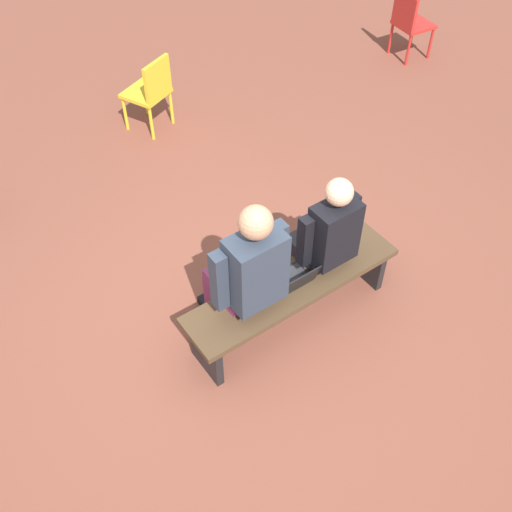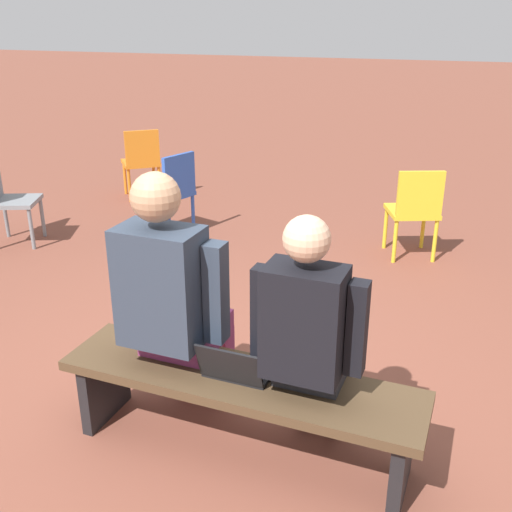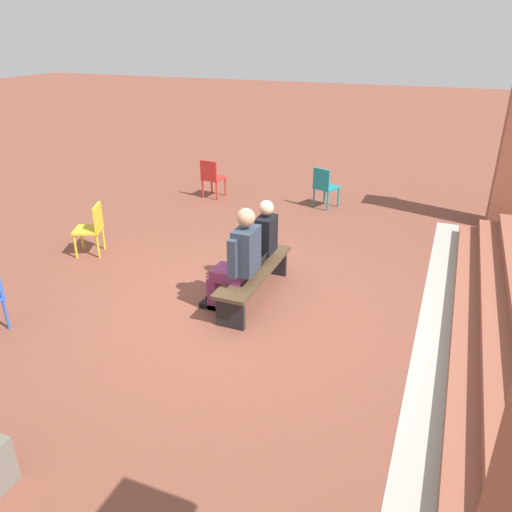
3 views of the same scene
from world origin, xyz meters
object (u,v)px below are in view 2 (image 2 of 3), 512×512
Objects in this scene: plastic_chair_near_bench_right at (142,159)px; plastic_chair_by_pillar at (6,195)px; bench at (239,393)px; person_adult at (174,301)px; laptop at (236,368)px; person_student at (310,336)px; plastic_chair_foreground at (415,208)px; plastic_chair_near_bench_left at (172,189)px.

plastic_chair_by_pillar is at bearing 78.47° from plastic_chair_near_bench_right.
plastic_chair_near_bench_right reaches higher than bench.
person_adult reaches higher than laptop.
bench is 2.14× the size of plastic_chair_by_pillar.
person_adult is 0.46m from laptop.
person_adult is at bearing -12.87° from laptop.
person_student reaches higher than bench.
laptop is 0.38× the size of plastic_chair_by_pillar.
laptop is at bearing 82.02° from plastic_chair_foreground.
laptop is 0.38× the size of plastic_chair_near_bench_right.
person_student is 1.57× the size of plastic_chair_near_bench_left.
person_student is 4.11× the size of laptop.
person_adult is 1.71× the size of plastic_chair_foreground.
plastic_chair_near_bench_left is at bearing -150.09° from plastic_chair_by_pillar.
laptop is 4.76m from plastic_chair_near_bench_right.
plastic_chair_near_bench_left is at bearing 6.43° from plastic_chair_foreground.
person_student is 1.57× the size of plastic_chair_foreground.
plastic_chair_by_pillar is at bearing 15.85° from plastic_chair_foreground.
plastic_chair_foreground is at bearing 166.80° from plastic_chair_near_bench_right.
person_adult is at bearing 119.68° from plastic_chair_near_bench_left.
plastic_chair_foreground is at bearing -164.15° from plastic_chair_by_pillar.
plastic_chair_near_bench_right is (-0.37, -1.82, 0.00)m from plastic_chair_by_pillar.
person_student is at bearing 152.18° from plastic_chair_by_pillar.
plastic_chair_near_bench_right is at bearing -13.20° from plastic_chair_foreground.
plastic_chair_near_bench_left reaches higher than laptop.
plastic_chair_foreground is 2.33m from plastic_chair_near_bench_left.
person_student reaches higher than plastic_chair_near_bench_right.
plastic_chair_near_bench_right is at bearing -55.88° from person_adult.
plastic_chair_foreground is at bearing -105.15° from person_adult.
plastic_chair_by_pillar is 1.00× the size of plastic_chair_near_bench_left.
plastic_chair_foreground is (-0.42, -3.02, -0.02)m from laptop.
laptop is at bearing 127.24° from plastic_chair_near_bench_right.
plastic_chair_by_pillar is at bearing -27.82° from person_student.
bench is at bearing 127.41° from plastic_chair_near_bench_right.
person_student is 0.40m from laptop.
plastic_chair_near_bench_left is (1.90, -2.74, 0.13)m from bench.
plastic_chair_foreground is (-0.09, -2.94, -0.23)m from person_student.
plastic_chair_foreground is (-0.79, -2.93, -0.27)m from person_adult.
person_adult reaches higher than bench.
bench is at bearing 124.72° from plastic_chair_near_bench_left.
bench is 3.34m from plastic_chair_near_bench_left.
plastic_chair_near_bench_left is at bearing -50.22° from person_student.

